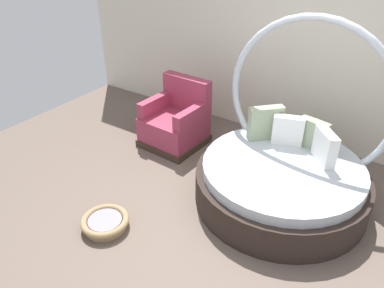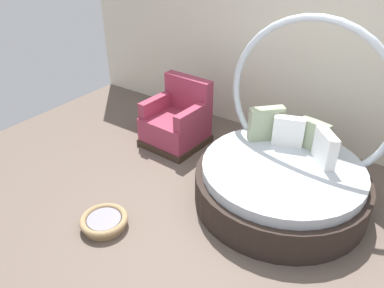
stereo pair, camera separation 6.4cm
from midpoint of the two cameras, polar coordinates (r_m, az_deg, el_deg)
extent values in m
cube|color=#66564C|center=(4.07, 4.93, -13.28)|extent=(8.00, 8.00, 0.02)
cube|color=silver|center=(5.25, 18.85, 15.72)|extent=(8.00, 0.12, 3.15)
cylinder|color=#2D231E|center=(4.43, 12.90, -6.36)|extent=(1.95, 1.95, 0.39)
cylinder|color=#B2BCC6|center=(4.28, 13.29, -3.65)|extent=(1.79, 1.79, 0.12)
torus|color=#B2BCC6|center=(4.44, 16.87, 6.26)|extent=(1.93, 0.08, 1.93)
cube|color=white|center=(4.32, 19.26, -0.44)|extent=(0.33, 0.36, 0.37)
cube|color=#93A37F|center=(4.56, 17.61, 1.44)|extent=(0.37, 0.20, 0.35)
cube|color=white|center=(4.56, 14.06, 2.04)|extent=(0.38, 0.23, 0.36)
cube|color=#93A37F|center=(4.60, 10.78, 3.17)|extent=(0.38, 0.38, 0.42)
cube|color=#38281E|center=(5.48, -3.05, 0.54)|extent=(0.84, 0.84, 0.10)
cube|color=#99334C|center=(5.37, -3.11, 2.56)|extent=(0.80, 0.80, 0.34)
cube|color=#99334C|center=(5.40, -1.12, 7.74)|extent=(0.77, 0.20, 0.50)
cube|color=#99334C|center=(5.43, -5.81, 6.12)|extent=(0.16, 0.69, 0.22)
cube|color=#99334C|center=(5.06, -0.40, 4.31)|extent=(0.16, 0.69, 0.22)
cylinder|color=#9E7F56|center=(4.18, -13.49, -12.00)|extent=(0.44, 0.44, 0.06)
torus|color=#9E7F56|center=(4.14, -13.60, -11.34)|extent=(0.51, 0.51, 0.07)
cylinder|color=gray|center=(4.14, -13.58, -11.44)|extent=(0.36, 0.36, 0.05)
camera|label=1|loc=(0.03, -90.41, -0.25)|focal=34.89mm
camera|label=2|loc=(0.03, 89.59, 0.25)|focal=34.89mm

